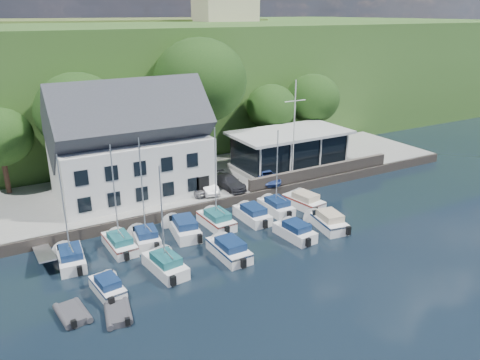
{
  "coord_description": "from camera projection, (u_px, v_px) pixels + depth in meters",
  "views": [
    {
      "loc": [
        -19.02,
        -25.56,
        17.8
      ],
      "look_at": [
        0.59,
        9.0,
        3.38
      ],
      "focal_mm": 35.0,
      "sensor_mm": 36.0,
      "label": 1
    }
  ],
  "objects": [
    {
      "name": "boat_r1_4",
      "position": [
        215.0,
        177.0,
        39.48
      ],
      "size": [
        2.36,
        5.95,
        9.06
      ],
      "primitive_type": null,
      "rotation": [
        0.0,
        0.0,
        0.05
      ],
      "color": "white",
      "rests_on": "ground"
    },
    {
      "name": "boat_r1_6",
      "position": [
        277.0,
        169.0,
        42.52
      ],
      "size": [
        2.06,
        5.64,
        8.5
      ],
      "primitive_type": null,
      "rotation": [
        0.0,
        0.0,
        -0.01
      ],
      "color": "white",
      "rests_on": "ground"
    },
    {
      "name": "boat_r1_0",
      "position": [
        64.0,
        210.0,
        33.36
      ],
      "size": [
        2.44,
        5.95,
        8.79
      ],
      "primitive_type": null,
      "rotation": [
        0.0,
        0.0,
        -0.08
      ],
      "color": "white",
      "rests_on": "ground"
    },
    {
      "name": "car_blue",
      "position": [
        267.0,
        176.0,
        48.44
      ],
      "size": [
        2.23,
        4.02,
        1.3
      ],
      "primitive_type": "imported",
      "rotation": [
        0.0,
        0.0,
        -0.2
      ],
      "color": "#2C4488",
      "rests_on": "quay"
    },
    {
      "name": "seawall",
      "position": [
        321.0,
        171.0,
        50.13
      ],
      "size": [
        18.0,
        0.5,
        1.2
      ],
      "primitive_type": "cube",
      "color": "#5B5249",
      "rests_on": "quay"
    },
    {
      "name": "quay_face",
      "position": [
        224.0,
        203.0,
        44.61
      ],
      "size": [
        60.0,
        0.3,
        1.0
      ],
      "primitive_type": "cube",
      "color": "#5B5249",
      "rests_on": "ground"
    },
    {
      "name": "gangway",
      "position": [
        45.0,
        260.0,
        35.49
      ],
      "size": [
        1.2,
        6.0,
        1.4
      ],
      "primitive_type": null,
      "color": "silver",
      "rests_on": "ground"
    },
    {
      "name": "harbor_building",
      "position": [
        131.0,
        150.0,
        44.21
      ],
      "size": [
        14.4,
        8.2,
        8.7
      ],
      "primitive_type": null,
      "color": "silver",
      "rests_on": "quay"
    },
    {
      "name": "tree_2",
      "position": [
        142.0,
        127.0,
        49.66
      ],
      "size": [
        7.51,
        7.51,
        10.26
      ],
      "primitive_type": null,
      "color": "black",
      "rests_on": "quay"
    },
    {
      "name": "car_silver",
      "position": [
        193.0,
        189.0,
        45.26
      ],
      "size": [
        2.34,
        3.67,
        1.16
      ],
      "primitive_type": "imported",
      "rotation": [
        0.0,
        0.0,
        0.31
      ],
      "color": "#A09FA4",
      "rests_on": "quay"
    },
    {
      "name": "tree_1",
      "position": [
        81.0,
        131.0,
        46.05
      ],
      "size": [
        8.3,
        8.3,
        11.35
      ],
      "primitive_type": null,
      "color": "black",
      "rests_on": "quay"
    },
    {
      "name": "car_white",
      "position": [
        207.0,
        185.0,
        45.86
      ],
      "size": [
        2.04,
        4.17,
        1.32
      ],
      "primitive_type": "imported",
      "rotation": [
        0.0,
        0.0,
        -0.17
      ],
      "color": "silver",
      "rests_on": "quay"
    },
    {
      "name": "hillside",
      "position": [
        91.0,
        69.0,
        83.75
      ],
      "size": [
        160.0,
        75.0,
        16.0
      ],
      "primitive_type": "cube",
      "color": "#345620",
      "rests_on": "ground"
    },
    {
      "name": "boat_r2_2",
      "position": [
        229.0,
        248.0,
        35.77
      ],
      "size": [
        2.2,
        6.15,
        1.47
      ],
      "primitive_type": null,
      "rotation": [
        0.0,
        0.0,
        0.02
      ],
      "color": "white",
      "rests_on": "ground"
    },
    {
      "name": "boat_r1_3",
      "position": [
        184.0,
        226.0,
        39.27
      ],
      "size": [
        2.93,
        6.67,
        1.55
      ],
      "primitive_type": null,
      "rotation": [
        0.0,
        0.0,
        -0.14
      ],
      "color": "white",
      "rests_on": "ground"
    },
    {
      "name": "flagpole",
      "position": [
        294.0,
        131.0,
        47.84
      ],
      "size": [
        2.49,
        0.2,
        10.38
      ],
      "primitive_type": null,
      "color": "silver",
      "rests_on": "quay"
    },
    {
      "name": "quay",
      "position": [
        196.0,
        183.0,
        49.93
      ],
      "size": [
        60.0,
        13.0,
        1.0
      ],
      "primitive_type": "cube",
      "color": "gray",
      "rests_on": "ground"
    },
    {
      "name": "club_pavilion",
      "position": [
        289.0,
        149.0,
        52.94
      ],
      "size": [
        13.2,
        7.2,
        4.1
      ],
      "primitive_type": null,
      "color": "black",
      "rests_on": "quay"
    },
    {
      "name": "tree_4",
      "position": [
        271.0,
        119.0,
        57.72
      ],
      "size": [
        6.19,
        6.19,
        8.46
      ],
      "primitive_type": null,
      "color": "black",
      "rests_on": "quay"
    },
    {
      "name": "tree_3",
      "position": [
        201.0,
        103.0,
        52.45
      ],
      "size": [
        10.38,
        10.38,
        14.18
      ],
      "primitive_type": null,
      "color": "black",
      "rests_on": "quay"
    },
    {
      "name": "field_patch",
      "position": [
        119.0,
        20.0,
        91.22
      ],
      "size": [
        50.0,
        30.0,
        0.3
      ],
      "primitive_type": "cube",
      "color": "#5B6432",
      "rests_on": "hillside"
    },
    {
      "name": "boat_r1_7",
      "position": [
        304.0,
        200.0,
        44.74
      ],
      "size": [
        2.99,
        6.28,
        1.52
      ],
      "primitive_type": null,
      "rotation": [
        0.0,
        0.0,
        0.17
      ],
      "color": "white",
      "rests_on": "ground"
    },
    {
      "name": "dinghy_1",
      "position": [
        118.0,
        313.0,
        28.74
      ],
      "size": [
        2.1,
        2.98,
        0.64
      ],
      "primitive_type": null,
      "rotation": [
        0.0,
        0.0,
        -0.18
      ],
      "color": "#3A3A3F",
      "rests_on": "ground"
    },
    {
      "name": "boat_r1_5",
      "position": [
        252.0,
        213.0,
        41.95
      ],
      "size": [
        2.1,
        5.95,
        1.47
      ],
      "primitive_type": null,
      "rotation": [
        0.0,
        0.0,
        0.02
      ],
      "color": "white",
      "rests_on": "ground"
    },
    {
      "name": "tree_0",
      "position": [
        2.0,
        152.0,
        44.42
      ],
      "size": [
        6.13,
        6.13,
        8.38
      ],
      "primitive_type": null,
      "color": "black",
      "rests_on": "quay"
    },
    {
      "name": "boat_r1_1",
      "position": [
        115.0,
        201.0,
        35.65
      ],
      "size": [
        2.15,
        6.05,
        8.27
      ],
      "primitive_type": null,
      "rotation": [
        0.0,
        0.0,
        0.05
      ],
      "color": "white",
      "rests_on": "ground"
    },
    {
      "name": "boat_r2_3",
      "position": [
        295.0,
        230.0,
        38.71
      ],
      "size": [
        2.42,
        5.63,
        1.45
      ],
      "primitive_type": null,
      "rotation": [
        0.0,
        0.0,
        0.09
      ],
      "color": "white",
      "rests_on": "ground"
    },
    {
      "name": "tree_5",
      "position": [
        312.0,
        111.0,
        59.75
      ],
      "size": [
        6.88,
        6.88,
        9.41
      ],
      "primitive_type": null,
      "color": "black",
      "rests_on": "quay"
    },
    {
      "name": "car_dgrey",
      "position": [
        229.0,
        182.0,
        46.83
      ],
      "size": [
        2.29,
        4.65,
        1.3
      ],
      "primitive_type": "imported",
      "rotation": [
        0.0,
        0.0,
        0.11
      ],
      "color": "#2A2B2F",
      "rests_on": "quay"
    },
    {
      "name": "boat_r1_2",
      "position": [
        143.0,
        195.0,
        36.59
      ],
      "size": [
        2.59,
        5.23,
        8.41
      ],
      "primitive_type": null,
      "rotation": [
        0.0,
        0.0,
        -0.12
      ],
      "color": "white",
      "rests_on": "ground"
    },
    {
      "name": "boat_r2_1",
      "position": [
        162.0,
        214.0,
        32.33
      ],
      "size": [
        2.7,
        6.19,
        9.05
      ],
      "primitive_type": null,
      "rotation": [
        0.0,
        0.0,
        0.13
      ],
      "color": "white",
      "rests_on": "ground"
    },
    {
      "name": "boat_r2_0",
      "position": [
        107.0,
        285.0,
        30.96
      ],
      "size": [
        2.15,
        4.83,
        1.35
      ],
      "primitive_type": null,
      "rotation": [
        0.0,
        0.0,
        0.12
      ],
      "color": "white",
      "rests_on": "ground"
    },
    {
      "name": "ground",
      "position": [
        291.0,
        258.0,
        35.79
      ],
      "size": [
        180.0,
        180.0,
        0.0
      ],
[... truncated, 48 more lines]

